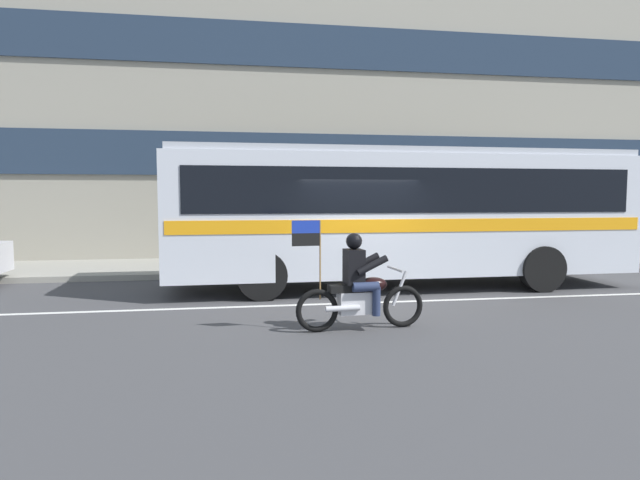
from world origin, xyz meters
name	(u,v)px	position (x,y,z in m)	size (l,w,h in m)	color
ground_plane	(360,297)	(0.00, 0.00, 0.00)	(60.00, 60.00, 0.00)	#3D3D3F
sidewalk_curb	(320,265)	(0.00, 5.10, 0.07)	(28.00, 3.80, 0.15)	gray
lane_center_stripe	(366,303)	(0.00, -0.60, 0.00)	(26.60, 0.14, 0.01)	silver
office_building_facade	(309,110)	(0.00, 7.39, 5.08)	(28.00, 0.89, 10.14)	gray
transit_bus	(401,208)	(1.27, 1.19, 1.88)	(10.81, 2.75, 3.22)	silver
motorcycle_with_rider	(359,289)	(-0.67, -2.74, 0.67)	(2.19, 0.64, 1.78)	black
fire_hydrant	(252,256)	(-2.12, 3.85, 0.52)	(0.22, 0.30, 0.75)	#4C8C3F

